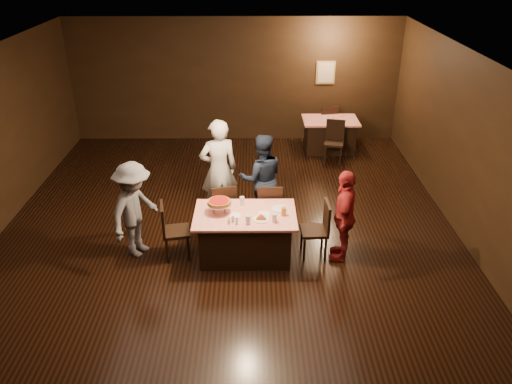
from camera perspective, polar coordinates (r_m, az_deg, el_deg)
room at (r=7.51m, az=-3.68°, el=7.70°), size 10.00×10.04×3.02m
main_table at (r=8.00m, az=-1.24°, el=-4.91°), size 1.60×1.00×0.77m
back_table at (r=12.18m, az=8.40°, el=6.47°), size 1.30×0.90×0.77m
chair_far_left at (r=8.62m, az=-3.84°, el=-1.75°), size 0.51×0.51×0.95m
chair_far_right at (r=8.61m, az=1.48°, el=-1.73°), size 0.44×0.44×0.95m
chair_end_left at (r=8.05m, az=-9.12°, el=-4.33°), size 0.49×0.49×0.95m
chair_end_right at (r=8.02m, az=6.66°, el=-4.30°), size 0.44×0.44×0.95m
chair_back_near at (r=11.51m, az=8.91°, el=5.65°), size 0.50×0.50×0.95m
chair_back_far at (r=12.71m, az=8.05°, el=7.81°), size 0.50×0.50×0.95m
diner_white_jacket at (r=8.92m, az=-4.28°, el=2.57°), size 0.78×0.63×1.87m
diner_navy_hoodie at (r=8.81m, az=0.63°, el=1.55°), size 0.87×0.72×1.65m
diner_grey_knit at (r=8.08m, az=-13.69°, el=-2.00°), size 0.97×1.19×1.61m
diner_red_shirt at (r=7.89m, az=10.05°, el=-2.66°), size 0.57×0.96×1.53m
pizza_stand at (r=7.78m, az=-4.22°, el=-1.17°), size 0.38×0.38×0.22m
plate_with_slice at (r=7.64m, az=0.59°, el=-3.01°), size 0.25×0.25×0.06m
plate_empty at (r=7.94m, az=2.72°, el=-1.91°), size 0.25×0.25×0.01m
glass_front_left at (r=7.51m, az=-0.92°, el=-3.18°), size 0.08×0.08×0.14m
glass_front_right at (r=7.56m, az=2.12°, el=-2.98°), size 0.08×0.08×0.14m
glass_amber at (r=7.74m, az=3.17°, el=-2.23°), size 0.08×0.08×0.14m
glass_back at (r=8.04m, az=-1.60°, el=-1.02°), size 0.08×0.08×0.14m
condiments at (r=7.54m, az=-2.67°, el=-3.26°), size 0.17×0.10×0.09m
napkin_center at (r=7.81m, az=0.94°, el=-2.49°), size 0.19×0.19×0.01m
napkin_left at (r=7.77m, az=-2.38°, el=-2.68°), size 0.21×0.21×0.01m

